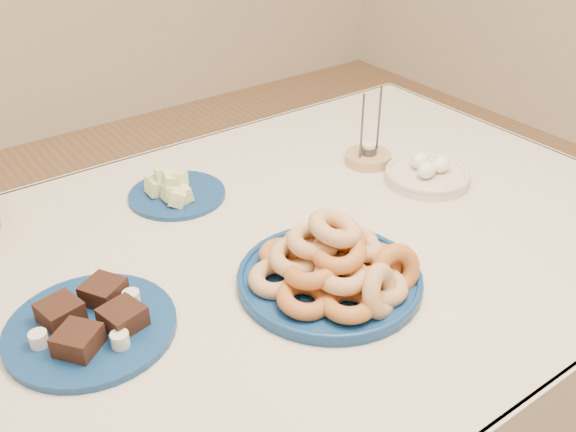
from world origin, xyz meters
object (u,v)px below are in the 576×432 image
Objects in this scene: brownie_plate at (91,323)px; egg_bowl at (427,174)px; candle_holder at (368,156)px; donut_platter at (333,267)px; melon_plate at (174,191)px; dining_table at (274,289)px.

brownie_plate is 1.47× the size of egg_bowl.
brownie_plate is 0.84m from egg_bowl.
egg_bowl is at bearing -73.68° from candle_holder.
candle_holder reaches higher than egg_bowl.
donut_platter is at bearing -139.46° from candle_holder.
melon_plate is at bearing 100.73° from donut_platter.
donut_platter is 0.51m from candle_holder.
melon_plate is 1.28× the size of candle_holder.
candle_holder is (0.79, 0.19, 0.00)m from brownie_plate.
egg_bowl is (0.52, -0.28, 0.00)m from melon_plate.
candle_holder reaches higher than brownie_plate.
melon_plate is 0.49m from candle_holder.
egg_bowl is (0.43, 0.17, -0.02)m from donut_platter.
dining_table is 8.90× the size of candle_holder.
donut_platter is 1.20× the size of brownie_plate.
egg_bowl is (0.45, 0.01, 0.13)m from dining_table.
donut_platter is at bearing -158.04° from egg_bowl.
candle_holder reaches higher than melon_plate.
candle_holder is (0.41, 0.17, 0.12)m from dining_table.
brownie_plate is 1.83× the size of candle_holder.
donut_platter is 1.72× the size of melon_plate.
brownie_plate is at bearing -135.41° from melon_plate.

